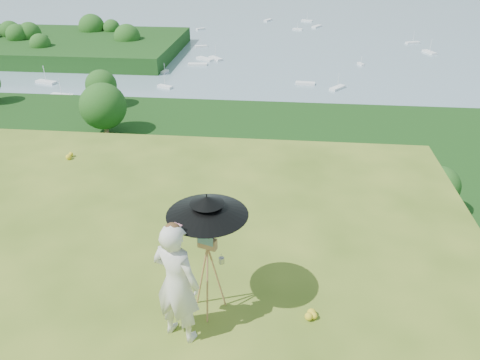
# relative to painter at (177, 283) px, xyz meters

# --- Properties ---
(ground) EXTENTS (14.00, 14.00, 0.00)m
(ground) POSITION_rel_painter_xyz_m (-1.89, -0.02, -0.92)
(ground) COLOR #48651D
(ground) RESTS_ON ground
(forest_slope) EXTENTS (140.00, 56.00, 22.00)m
(forest_slope) POSITION_rel_painter_xyz_m (-1.89, 34.98, -29.92)
(forest_slope) COLOR black
(forest_slope) RESTS_ON bay_water
(shoreline_tier) EXTENTS (170.00, 28.00, 8.00)m
(shoreline_tier) POSITION_rel_painter_xyz_m (-1.89, 74.98, -36.92)
(shoreline_tier) COLOR #6D6357
(shoreline_tier) RESTS_ON bay_water
(bay_water) EXTENTS (700.00, 700.00, 0.00)m
(bay_water) POSITION_rel_painter_xyz_m (-1.89, 239.98, -34.92)
(bay_water) COLOR #6F8C9F
(bay_water) RESTS_ON ground
(peninsula) EXTENTS (90.00, 60.00, 12.00)m
(peninsula) POSITION_rel_painter_xyz_m (-76.89, 154.98, -29.92)
(peninsula) COLOR black
(peninsula) RESTS_ON bay_water
(slope_trees) EXTENTS (110.00, 50.00, 6.00)m
(slope_trees) POSITION_rel_painter_xyz_m (-1.89, 34.98, -15.92)
(slope_trees) COLOR #1E4916
(slope_trees) RESTS_ON forest_slope
(harbor_town) EXTENTS (110.00, 22.00, 5.00)m
(harbor_town) POSITION_rel_painter_xyz_m (-1.89, 74.98, -30.42)
(harbor_town) COLOR beige
(harbor_town) RESTS_ON shoreline_tier
(moored_boats) EXTENTS (140.00, 140.00, 0.70)m
(moored_boats) POSITION_rel_painter_xyz_m (-14.39, 160.98, -34.57)
(moored_boats) COLOR white
(moored_boats) RESTS_ON bay_water
(wildflowers) EXTENTS (10.00, 10.50, 0.12)m
(wildflowers) POSITION_rel_painter_xyz_m (-1.89, 0.23, -0.86)
(wildflowers) COLOR yellow
(wildflowers) RESTS_ON ground
(painter) EXTENTS (0.79, 0.66, 1.85)m
(painter) POSITION_rel_painter_xyz_m (0.00, 0.00, 0.00)
(painter) COLOR silver
(painter) RESTS_ON ground
(field_easel) EXTENTS (0.68, 0.68, 1.41)m
(field_easel) POSITION_rel_painter_xyz_m (0.34, 0.51, -0.22)
(field_easel) COLOR #AF7749
(field_easel) RESTS_ON ground
(sun_umbrella) EXTENTS (1.45, 1.45, 0.82)m
(sun_umbrella) POSITION_rel_painter_xyz_m (0.35, 0.54, 0.65)
(sun_umbrella) COLOR black
(sun_umbrella) RESTS_ON field_easel
(painter_cap) EXTENTS (0.30, 0.32, 0.10)m
(painter_cap) POSITION_rel_painter_xyz_m (0.00, 0.00, 0.87)
(painter_cap) COLOR #C26A7B
(painter_cap) RESTS_ON painter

